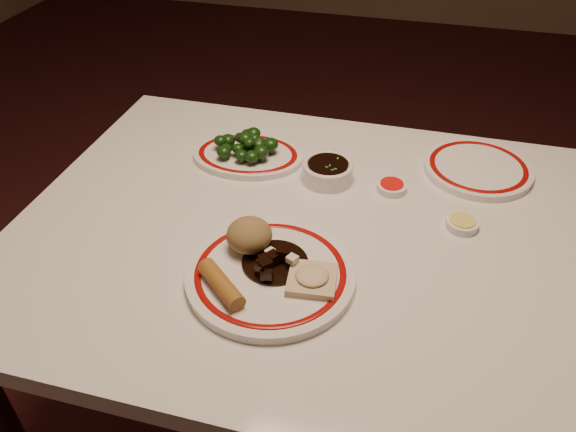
# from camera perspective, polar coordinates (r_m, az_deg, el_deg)

# --- Properties ---
(dining_table) EXTENTS (1.20, 0.90, 0.75)m
(dining_table) POSITION_cam_1_polar(r_m,az_deg,el_deg) (1.16, 3.11, -4.85)
(dining_table) COLOR white
(dining_table) RESTS_ON ground
(main_plate) EXTENTS (0.36, 0.36, 0.02)m
(main_plate) POSITION_cam_1_polar(r_m,az_deg,el_deg) (0.99, -1.79, -5.96)
(main_plate) COLOR white
(main_plate) RESTS_ON dining_table
(rice_mound) EXTENTS (0.08, 0.08, 0.06)m
(rice_mound) POSITION_cam_1_polar(r_m,az_deg,el_deg) (1.01, -3.95, -1.94)
(rice_mound) COLOR olive
(rice_mound) RESTS_ON main_plate
(spring_roll) EXTENTS (0.10, 0.10, 0.03)m
(spring_roll) POSITION_cam_1_polar(r_m,az_deg,el_deg) (0.95, -6.79, -6.89)
(spring_roll) COLOR #A26B28
(spring_roll) RESTS_ON main_plate
(fried_wonton) EXTENTS (0.09, 0.09, 0.02)m
(fried_wonton) POSITION_cam_1_polar(r_m,az_deg,el_deg) (0.96, 2.46, -6.31)
(fried_wonton) COLOR beige
(fried_wonton) RESTS_ON main_plate
(stirfry_heap) EXTENTS (0.12, 0.12, 0.03)m
(stirfry_heap) POSITION_cam_1_polar(r_m,az_deg,el_deg) (0.99, -1.51, -4.56)
(stirfry_heap) COLOR black
(stirfry_heap) RESTS_ON main_plate
(broccoli_plate) EXTENTS (0.27, 0.24, 0.02)m
(broccoli_plate) POSITION_cam_1_polar(r_m,az_deg,el_deg) (1.31, -4.09, 6.16)
(broccoli_plate) COLOR white
(broccoli_plate) RESTS_ON dining_table
(broccoli_pile) EXTENTS (0.15, 0.11, 0.05)m
(broccoli_pile) POSITION_cam_1_polar(r_m,az_deg,el_deg) (1.29, -4.12, 7.30)
(broccoli_pile) COLOR #23471C
(broccoli_pile) RESTS_ON broccoli_plate
(soy_bowl) EXTENTS (0.11, 0.11, 0.04)m
(soy_bowl) POSITION_cam_1_polar(r_m,az_deg,el_deg) (1.23, 4.06, 4.51)
(soy_bowl) COLOR white
(soy_bowl) RESTS_ON dining_table
(sweet_sour_dish) EXTENTS (0.06, 0.06, 0.02)m
(sweet_sour_dish) POSITION_cam_1_polar(r_m,az_deg,el_deg) (1.22, 10.47, 2.93)
(sweet_sour_dish) COLOR white
(sweet_sour_dish) RESTS_ON dining_table
(mustard_dish) EXTENTS (0.06, 0.06, 0.02)m
(mustard_dish) POSITION_cam_1_polar(r_m,az_deg,el_deg) (1.15, 17.26, -0.74)
(mustard_dish) COLOR white
(mustard_dish) RESTS_ON dining_table
(far_plate) EXTENTS (0.27, 0.27, 0.02)m
(far_plate) POSITION_cam_1_polar(r_m,az_deg,el_deg) (1.33, 18.72, 4.62)
(far_plate) COLOR white
(far_plate) RESTS_ON dining_table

